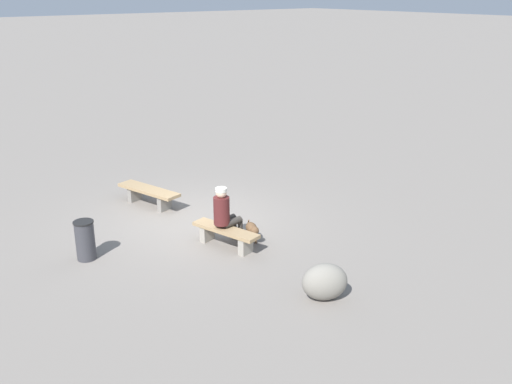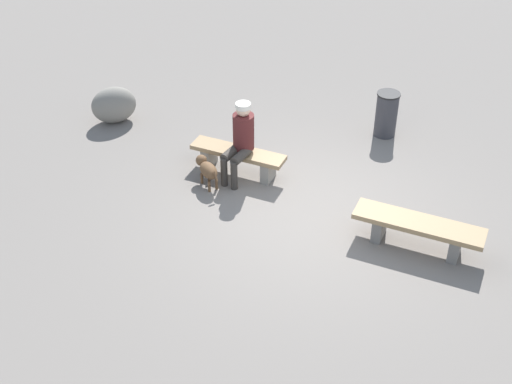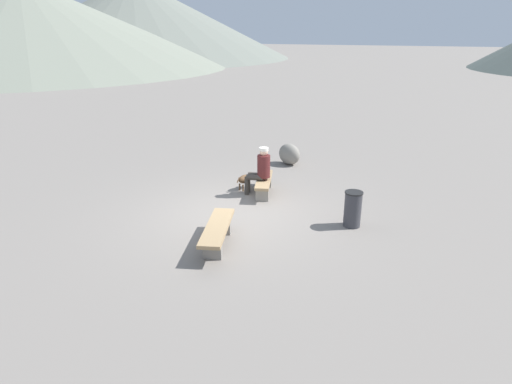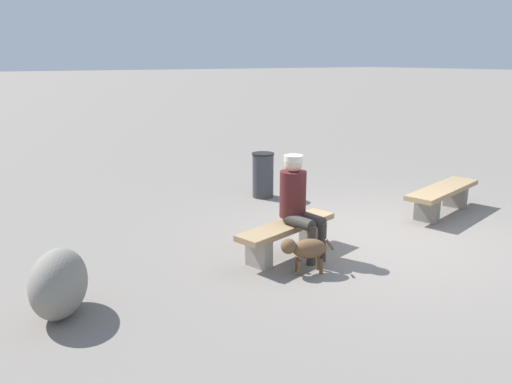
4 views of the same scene
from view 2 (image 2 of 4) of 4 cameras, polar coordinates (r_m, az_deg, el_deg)
name	(u,v)px [view 2 (image 2 of 4)]	position (r m, az deg, el deg)	size (l,w,h in m)	color
ground	(308,214)	(10.69, 4.28, -1.83)	(210.00, 210.00, 0.06)	gray
bench_left	(418,228)	(10.09, 13.02, -2.90)	(1.88, 0.88, 0.45)	gray
bench_right	(238,157)	(11.39, -1.46, 2.85)	(1.61, 0.74, 0.42)	gray
seated_person	(241,137)	(11.05, -1.25, 4.52)	(0.39, 0.67, 1.31)	#511E1E
dog	(207,169)	(11.10, -3.98, 1.88)	(0.62, 0.37, 0.44)	brown
trash_bin	(386,114)	(12.56, 10.54, 6.24)	(0.41, 0.41, 0.82)	#38383D
boulder	(114,105)	(13.04, -11.47, 6.94)	(0.81, 0.52, 0.68)	gray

